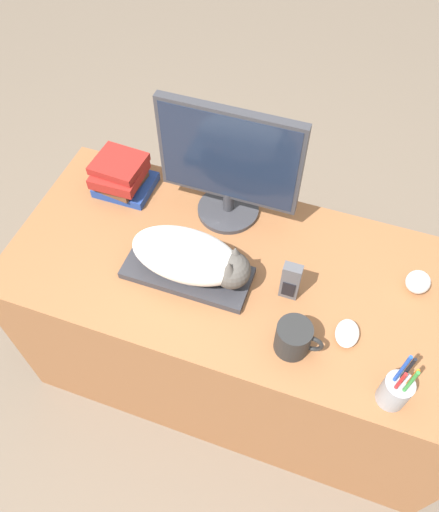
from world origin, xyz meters
TOP-DOWN VIEW (x-y plane):
  - ground_plane at (0.00, 0.00)m, footprint 12.00×12.00m
  - desk at (0.00, 0.33)m, footprint 1.49×0.67m
  - keyboard at (-0.16, 0.26)m, footprint 0.39×0.16m
  - cat at (-0.14, 0.26)m, footprint 0.36×0.16m
  - monitor at (-0.13, 0.54)m, footprint 0.44×0.20m
  - computer_mouse at (0.33, 0.22)m, footprint 0.07×0.09m
  - coffee_mug at (0.19, 0.14)m, footprint 0.13×0.10m
  - pen_cup at (0.47, 0.08)m, footprint 0.07×0.07m
  - baseball at (0.49, 0.44)m, footprint 0.07×0.07m
  - phone at (0.14, 0.30)m, footprint 0.05×0.03m
  - book_stack at (-0.51, 0.52)m, footprint 0.19×0.17m

SIDE VIEW (x-z plane):
  - ground_plane at x=0.00m, z-range 0.00..0.00m
  - desk at x=0.00m, z-range 0.00..0.71m
  - keyboard at x=-0.16m, z-range 0.71..0.73m
  - computer_mouse at x=0.33m, z-range 0.71..0.74m
  - baseball at x=0.49m, z-range 0.71..0.78m
  - coffee_mug at x=0.19m, z-range 0.71..0.81m
  - pen_cup at x=0.47m, z-range 0.65..0.88m
  - book_stack at x=-0.51m, z-range 0.71..0.83m
  - phone at x=0.14m, z-range 0.71..0.85m
  - cat at x=-0.14m, z-range 0.73..0.89m
  - monitor at x=-0.13m, z-range 0.72..1.14m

